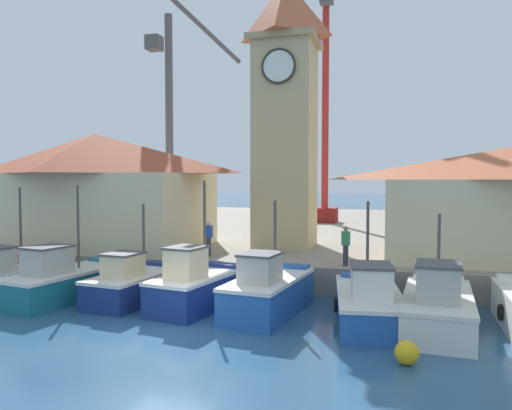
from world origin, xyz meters
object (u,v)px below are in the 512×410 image
fishing_boat_mid_right (268,291)px  port_crane_far (172,145)px  fishing_boat_center (196,287)px  dock_worker_near_tower (346,245)px  mooring_buoy (407,353)px  fishing_boat_mid_left (135,284)px  fishing_boat_left_inner (65,280)px  fishing_boat_right_inner (369,302)px  port_crane_near (325,123)px  clock_tower (285,106)px  fishing_boat_left_outer (10,278)px  fishing_boat_right_outer (438,306)px  warehouse_left (95,189)px  dock_worker_along_quay (209,238)px

fishing_boat_mid_right → port_crane_far: 21.53m
fishing_boat_center → dock_worker_near_tower: fishing_boat_center is taller
mooring_buoy → fishing_boat_mid_left: bearing=158.1°
fishing_boat_center → fishing_boat_left_inner: bearing=-178.9°
fishing_boat_right_inner → mooring_buoy: fishing_boat_right_inner is taller
port_crane_near → fishing_boat_center: bearing=-92.7°
dock_worker_near_tower → clock_tower: bearing=125.2°
fishing_boat_mid_right → mooring_buoy: bearing=-38.8°
fishing_boat_left_outer → clock_tower: bearing=44.2°
dock_worker_near_tower → fishing_boat_mid_right: bearing=-120.9°
clock_tower → port_crane_near: 15.31m
dock_worker_near_tower → fishing_boat_left_outer: bearing=-163.5°
fishing_boat_right_outer → port_crane_far: port_crane_far is taller
warehouse_left → mooring_buoy: size_ratio=18.90×
dock_worker_along_quay → fishing_boat_left_inner: bearing=-130.4°
fishing_boat_center → dock_worker_along_quay: fishing_boat_center is taller
dock_worker_near_tower → port_crane_near: bearing=100.4°
fishing_boat_right_inner → fishing_boat_right_outer: size_ratio=1.01×
fishing_boat_left_outer → fishing_boat_mid_left: (5.41, 0.39, 0.01)m
mooring_buoy → fishing_boat_mid_right: bearing=141.2°
fishing_boat_left_inner → fishing_boat_left_outer: bearing=178.6°
port_crane_far → clock_tower: bearing=-37.9°
warehouse_left → fishing_boat_left_inner: bearing=-65.5°
fishing_boat_left_outer → fishing_boat_mid_left: fishing_boat_left_outer is taller
clock_tower → port_crane_far: bearing=142.1°
fishing_boat_left_outer → mooring_buoy: 15.67m
port_crane_near → port_crane_far: (-10.14, -7.34, -2.09)m
port_crane_near → mooring_buoy: (6.02, -27.92, -8.98)m
dock_worker_near_tower → fishing_boat_right_outer: bearing=-51.1°
fishing_boat_mid_left → port_crane_near: 25.74m
fishing_boat_left_outer → warehouse_left: warehouse_left is taller
dock_worker_near_tower → fishing_boat_mid_left: bearing=-155.5°
fishing_boat_center → dock_worker_along_quay: bearing=106.1°
port_crane_near → warehouse_left: bearing=-118.3°
fishing_boat_right_outer → fishing_boat_right_inner: bearing=176.9°
fishing_boat_left_outer → port_crane_near: port_crane_near is taller
fishing_boat_left_outer → mooring_buoy: fishing_boat_left_outer is taller
fishing_boat_center → dock_worker_near_tower: (4.92, 3.80, 1.19)m
clock_tower → dock_worker_near_tower: (3.68, -5.22, -6.48)m
fishing_boat_center → mooring_buoy: fishing_boat_center is taller
fishing_boat_right_outer → warehouse_left: (-16.59, 6.71, 3.43)m
fishing_boat_left_inner → clock_tower: size_ratio=0.35×
fishing_boat_right_inner → fishing_boat_mid_left: bearing=177.1°
fishing_boat_left_inner → warehouse_left: 8.02m
fishing_boat_mid_left → fishing_boat_mid_right: (5.33, -0.32, 0.10)m
fishing_boat_mid_right → port_crane_near: (-1.50, 24.28, 8.50)m
port_crane_near → dock_worker_along_quay: port_crane_near is taller
fishing_boat_left_outer → fishing_boat_right_inner: 14.13m
clock_tower → dock_worker_along_quay: 8.22m
clock_tower → dock_worker_near_tower: clock_tower is taller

